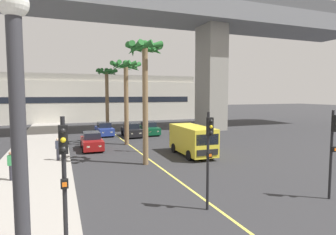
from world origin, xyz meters
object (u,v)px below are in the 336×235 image
Objects in this scene: car_queue_second at (149,129)px; pedestrian_far_along at (11,165)px; car_queue_front at (132,130)px; pedestrian_near_crosswalk at (58,149)px; palm_tree_mid_median at (126,78)px; palm_tree_far_median at (107,82)px; palm_tree_near_median at (145,65)px; traffic_light_left_sidewalk_corner at (64,172)px; car_queue_third at (104,129)px; car_queue_fourth at (92,141)px; delivery_van at (192,140)px; traffic_light_right_far_corner at (333,142)px; traffic_light_median_near at (209,147)px; traffic_light_median_far at (146,120)px.

pedestrian_far_along is at bearing -129.65° from car_queue_second.
pedestrian_near_crosswalk is (-7.95, -10.29, 0.28)m from car_queue_front.
palm_tree_far_median reaches higher than palm_tree_mid_median.
palm_tree_near_median is at bearing -93.46° from palm_tree_mid_median.
traffic_light_left_sidewalk_corner is at bearing -107.34° from palm_tree_mid_median.
palm_tree_near_median is at bearing -87.50° from car_queue_third.
car_queue_fourth is (-2.29, -8.29, 0.00)m from car_queue_third.
pedestrian_near_crosswalk and pedestrian_far_along have the same top height.
car_queue_third is at bearing 110.25° from delivery_van.
pedestrian_near_crosswalk is (-0.29, 13.77, -1.87)m from traffic_light_left_sidewalk_corner.
pedestrian_near_crosswalk is at bearing -124.95° from car_queue_fourth.
pedestrian_near_crosswalk is at bearing 91.20° from traffic_light_left_sidewalk_corner.
palm_tree_near_median is at bearing 123.45° from traffic_light_right_far_corner.
palm_tree_far_median is at bearing 101.69° from delivery_van.
palm_tree_far_median is 23.87m from pedestrian_far_along.
palm_tree_near_median is at bearing 91.78° from traffic_light_median_near.
car_queue_fourth is 0.98× the size of traffic_light_median_far.
pedestrian_near_crosswalk is at bearing -112.49° from car_queue_third.
car_queue_front is at bearing 72.35° from traffic_light_left_sidewalk_corner.
palm_tree_far_median is (0.51, 20.19, -0.32)m from palm_tree_near_median.
car_queue_fourth is at bearing 145.79° from traffic_light_median_far.
pedestrian_far_along is at bearing -119.62° from pedestrian_near_crosswalk.
palm_tree_near_median is 10.16m from pedestrian_far_along.
traffic_light_right_far_corner reaches higher than pedestrian_near_crosswalk.
traffic_light_left_sidewalk_corner is 31.88m from palm_tree_far_median.
traffic_light_median_far is at bearing -95.91° from car_queue_front.
traffic_light_median_near reaches higher than car_queue_fourth.
traffic_light_left_sidewalk_corner is 13.90m from pedestrian_near_crosswalk.
car_queue_front is 0.98× the size of traffic_light_right_far_corner.
car_queue_fourth is at bearing 143.82° from delivery_van.
pedestrian_near_crosswalk reaches higher than car_queue_front.
traffic_light_left_sidewalk_corner is 6.20m from traffic_light_median_near.
palm_tree_near_median is at bearing -66.72° from car_queue_fourth.
palm_tree_far_median reaches higher than traffic_light_median_far.
car_queue_second is 9.10m from palm_tree_mid_median.
palm_tree_near_median reaches higher than car_queue_front.
car_queue_second is at bearing 79.25° from traffic_light_median_near.
palm_tree_far_median reaches higher than car_queue_front.
traffic_light_left_sidewalk_corner is 11.81m from traffic_light_right_far_corner.
car_queue_third is at bearing 145.13° from car_queue_front.
traffic_light_median_far is (4.20, -2.86, 1.99)m from car_queue_fourth.
car_queue_front is at bearing 71.16° from palm_tree_mid_median.
palm_tree_mid_median is 0.97× the size of palm_tree_far_median.
car_queue_second is 0.48× the size of palm_tree_near_median.
pedestrian_far_along is at bearing -111.90° from palm_tree_far_median.
traffic_light_median_near is at bearing -62.20° from pedestrian_near_crosswalk.
traffic_light_right_far_corner reaches higher than car_queue_third.
delivery_van is at bearing -78.31° from palm_tree_far_median.
palm_tree_far_median is 5.21× the size of pedestrian_near_crosswalk.
car_queue_second is at bearing -57.11° from palm_tree_far_median.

